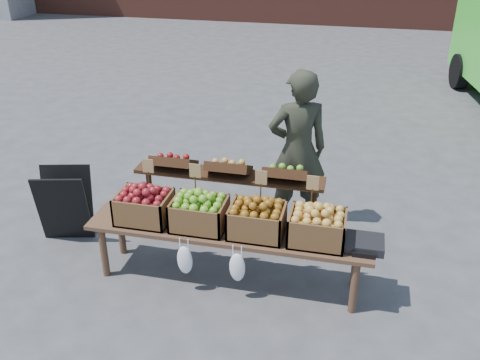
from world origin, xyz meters
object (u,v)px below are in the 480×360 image
(crate_red_apples, at_px, (257,221))
(crate_green_apples, at_px, (317,228))
(back_table, at_px, (229,197))
(weighing_scale, at_px, (365,243))
(crate_russet_pears, at_px, (199,214))
(vendor, at_px, (298,150))
(crate_golden_apples, at_px, (144,207))
(chalkboard_sign, at_px, (65,205))
(display_bench, at_px, (228,255))

(crate_red_apples, relative_size, crate_green_apples, 1.00)
(back_table, xyz_separation_m, crate_red_apples, (0.45, -0.72, 0.19))
(crate_green_apples, distance_m, weighing_scale, 0.44)
(crate_red_apples, bearing_deg, back_table, 121.85)
(crate_russet_pears, bearing_deg, vendor, 58.79)
(back_table, distance_m, crate_red_apples, 0.87)
(crate_red_apples, bearing_deg, crate_golden_apples, 180.00)
(chalkboard_sign, xyz_separation_m, back_table, (1.73, 0.37, 0.11))
(back_table, distance_m, crate_golden_apples, 0.99)
(vendor, height_order, crate_russet_pears, vendor)
(display_bench, xyz_separation_m, weighing_scale, (1.25, 0.00, 0.33))
(crate_red_apples, height_order, weighing_scale, crate_red_apples)
(chalkboard_sign, height_order, crate_golden_apples, crate_golden_apples)
(vendor, relative_size, crate_green_apples, 3.62)
(crate_green_apples, bearing_deg, back_table, 144.17)
(crate_golden_apples, bearing_deg, vendor, 43.58)
(back_table, height_order, crate_green_apples, back_table)
(back_table, xyz_separation_m, crate_green_apples, (1.00, -0.72, 0.19))
(crate_green_apples, xyz_separation_m, weighing_scale, (0.43, 0.00, -0.10))
(weighing_scale, bearing_deg, crate_russet_pears, 180.00)
(chalkboard_sign, distance_m, back_table, 1.77)
(crate_golden_apples, bearing_deg, crate_green_apples, 0.00)
(chalkboard_sign, height_order, crate_russet_pears, crate_russet_pears)
(vendor, height_order, crate_red_apples, vendor)
(crate_russet_pears, xyz_separation_m, weighing_scale, (1.52, 0.00, -0.10))
(crate_golden_apples, height_order, crate_red_apples, same)
(vendor, relative_size, crate_red_apples, 3.62)
(back_table, bearing_deg, vendor, 38.60)
(crate_russet_pears, bearing_deg, display_bench, 0.00)
(chalkboard_sign, bearing_deg, vendor, 6.37)
(crate_green_apples, bearing_deg, display_bench, 180.00)
(chalkboard_sign, distance_m, weighing_scale, 3.18)
(crate_golden_apples, height_order, crate_green_apples, same)
(back_table, distance_m, display_bench, 0.78)
(display_bench, height_order, crate_russet_pears, crate_russet_pears)
(crate_russet_pears, bearing_deg, weighing_scale, 0.00)
(crate_russet_pears, distance_m, crate_green_apples, 1.10)
(back_table, relative_size, display_bench, 0.78)
(crate_red_apples, bearing_deg, crate_green_apples, 0.00)
(crate_russet_pears, xyz_separation_m, crate_red_apples, (0.55, 0.00, 0.00))
(display_bench, bearing_deg, weighing_scale, 0.00)
(crate_red_apples, bearing_deg, crate_russet_pears, 180.00)
(crate_red_apples, xyz_separation_m, weighing_scale, (0.97, 0.00, -0.10))
(vendor, bearing_deg, crate_golden_apples, 22.33)
(vendor, relative_size, weighing_scale, 5.32)
(chalkboard_sign, distance_m, crate_golden_apples, 1.17)
(chalkboard_sign, height_order, crate_green_apples, crate_green_apples)
(display_bench, distance_m, crate_red_apples, 0.51)
(crate_russet_pears, xyz_separation_m, crate_green_apples, (1.10, 0.00, 0.00))
(back_table, bearing_deg, crate_green_apples, -35.83)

